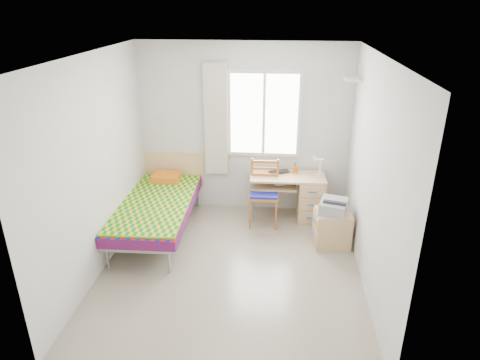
{
  "coord_description": "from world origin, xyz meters",
  "views": [
    {
      "loc": [
        0.56,
        -4.51,
        3.14
      ],
      "look_at": [
        0.06,
        0.55,
        0.98
      ],
      "focal_mm": 32.0,
      "sensor_mm": 36.0,
      "label": 1
    }
  ],
  "objects_px": {
    "bed": "(158,204)",
    "chair": "(265,189)",
    "desk": "(306,196)",
    "cabinet": "(332,228)",
    "printer": "(334,206)"
  },
  "relations": [
    {
      "from": "bed",
      "to": "chair",
      "type": "relative_size",
      "value": 2.15
    },
    {
      "from": "desk",
      "to": "cabinet",
      "type": "xyz_separation_m",
      "value": [
        0.33,
        -0.75,
        -0.13
      ]
    },
    {
      "from": "bed",
      "to": "cabinet",
      "type": "height_order",
      "value": "bed"
    },
    {
      "from": "desk",
      "to": "cabinet",
      "type": "height_order",
      "value": "desk"
    },
    {
      "from": "bed",
      "to": "chair",
      "type": "distance_m",
      "value": 1.56
    },
    {
      "from": "chair",
      "to": "bed",
      "type": "bearing_deg",
      "value": -165.2
    },
    {
      "from": "bed",
      "to": "cabinet",
      "type": "distance_m",
      "value": 2.46
    },
    {
      "from": "cabinet",
      "to": "printer",
      "type": "height_order",
      "value": "printer"
    },
    {
      "from": "desk",
      "to": "cabinet",
      "type": "bearing_deg",
      "value": -68.31
    },
    {
      "from": "cabinet",
      "to": "bed",
      "type": "bearing_deg",
      "value": 171.43
    },
    {
      "from": "desk",
      "to": "cabinet",
      "type": "distance_m",
      "value": 0.83
    },
    {
      "from": "printer",
      "to": "bed",
      "type": "bearing_deg",
      "value": -168.53
    },
    {
      "from": "desk",
      "to": "chair",
      "type": "xyz_separation_m",
      "value": [
        -0.63,
        -0.18,
        0.16
      ]
    },
    {
      "from": "desk",
      "to": "chair",
      "type": "relative_size",
      "value": 1.16
    },
    {
      "from": "bed",
      "to": "desk",
      "type": "relative_size",
      "value": 1.85
    }
  ]
}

